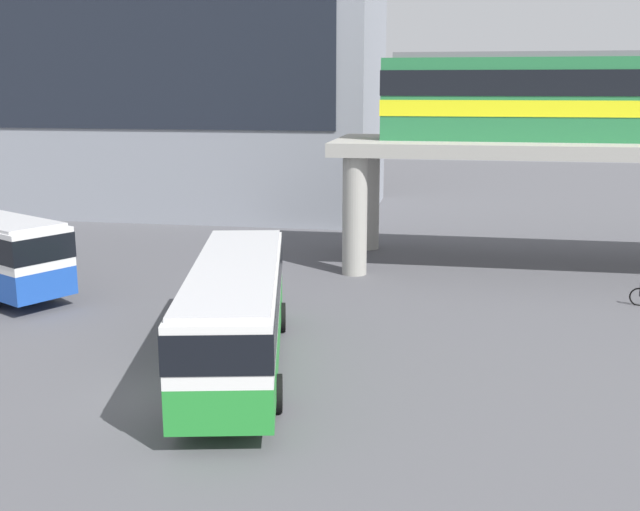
{
  "coord_description": "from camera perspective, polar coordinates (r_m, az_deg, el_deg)",
  "views": [
    {
      "loc": [
        7.22,
        -18.14,
        8.22
      ],
      "look_at": [
        2.56,
        8.37,
        2.2
      ],
      "focal_mm": 42.4,
      "sensor_mm": 36.0,
      "label": 1
    }
  ],
  "objects": [
    {
      "name": "bus_main",
      "position": [
        22.29,
        -6.35,
        -3.7
      ],
      "size": [
        4.75,
        11.33,
        3.22
      ],
      "color": "#268C33",
      "rests_on": "ground_plane"
    },
    {
      "name": "station_building",
      "position": [
        54.12,
        -12.86,
        14.9
      ],
      "size": [
        30.99,
        13.78,
        21.34
      ],
      "color": "gray",
      "rests_on": "ground_plane"
    },
    {
      "name": "ground_plane",
      "position": [
        30.19,
        -4.25,
        -3.23
      ],
      "size": [
        120.0,
        120.0,
        0.0
      ],
      "primitive_type": "plane",
      "color": "#515156"
    }
  ]
}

